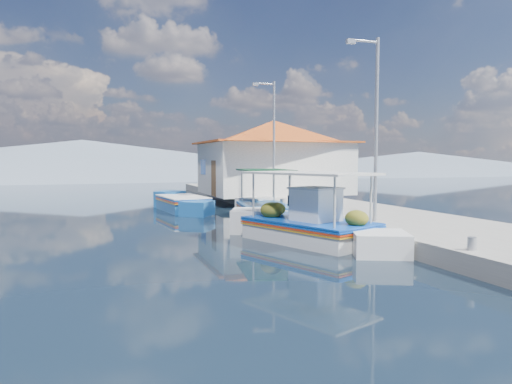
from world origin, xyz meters
name	(u,v)px	position (x,y,z in m)	size (l,w,h in m)	color
ground	(268,258)	(0.00, 0.00, 0.00)	(160.00, 160.00, 0.00)	black
quay	(346,214)	(5.90, 6.00, 0.25)	(5.00, 44.00, 0.50)	#98968E
bollards	(309,208)	(3.80, 5.25, 0.65)	(0.20, 17.20, 0.30)	#A5A8AD
main_caique	(309,227)	(2.06, 1.78, 0.46)	(3.78, 6.82, 2.40)	white
caique_green_canopy	(264,212)	(2.55, 7.03, 0.35)	(2.54, 6.28, 2.38)	white
caique_blue_hull	(182,205)	(0.03, 11.81, 0.30)	(2.28, 6.18, 1.11)	#1B5CA4
harbor_building	(274,156)	(6.20, 15.00, 2.78)	(10.49, 10.49, 4.40)	white
lamp_post_near	(374,120)	(4.51, 2.00, 3.85)	(1.21, 0.14, 6.00)	#A5A8AD
lamp_post_far	(272,134)	(4.51, 11.00, 3.85)	(1.21, 0.14, 6.00)	#A5A8AD
mountain_ridge	(169,163)	(6.54, 56.00, 2.04)	(171.40, 96.00, 5.50)	slate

